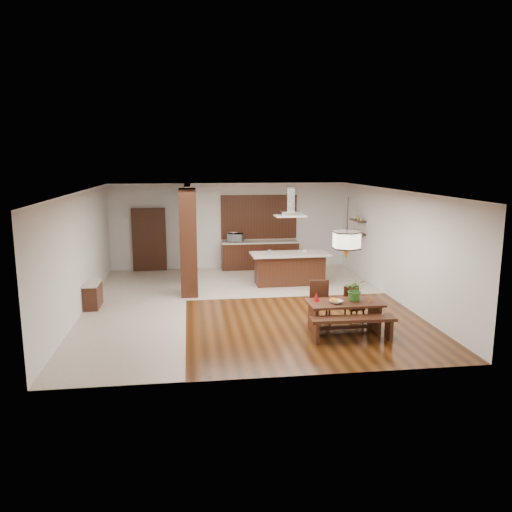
{
  "coord_description": "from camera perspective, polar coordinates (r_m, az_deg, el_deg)",
  "views": [
    {
      "loc": [
        -1.37,
        -12.35,
        3.63
      ],
      "look_at": [
        0.3,
        0.0,
        1.25
      ],
      "focal_mm": 35.0,
      "sensor_mm": 36.0,
      "label": 1
    }
  ],
  "objects": [
    {
      "name": "fruit_bowl",
      "position": [
        10.74,
        9.15,
        -5.19
      ],
      "size": [
        0.34,
        0.34,
        0.06
      ],
      "primitive_type": "imported",
      "rotation": [
        0.0,
        0.0,
        0.33
      ],
      "color": "beige",
      "rests_on": "dining_table"
    },
    {
      "name": "kitchen_island",
      "position": [
        14.87,
        3.85,
        -1.4
      ],
      "size": [
        2.32,
        1.04,
        0.95
      ],
      "rotation": [
        0.0,
        0.0,
        0.01
      ],
      "color": "black",
      "rests_on": "ground"
    },
    {
      "name": "dining_chair_right",
      "position": [
        11.53,
        11.17,
        -5.56
      ],
      "size": [
        0.43,
        0.43,
        0.84
      ],
      "primitive_type": null,
      "rotation": [
        0.0,
        0.0,
        0.16
      ],
      "color": "black",
      "rests_on": "ground"
    },
    {
      "name": "hallway_console",
      "position": [
        13.21,
        -18.14,
        -4.28
      ],
      "size": [
        0.37,
        0.88,
        0.63
      ],
      "primitive_type": "cube",
      "color": "black",
      "rests_on": "ground"
    },
    {
      "name": "tile_kitchen",
      "position": [
        15.51,
        2.24,
        -2.72
      ],
      "size": [
        5.5,
        4.0,
        0.01
      ],
      "primitive_type": "cube",
      "color": "beige",
      "rests_on": "ground"
    },
    {
      "name": "range_hood",
      "position": [
        14.59,
        3.95,
        6.2
      ],
      "size": [
        0.9,
        0.55,
        0.87
      ],
      "primitive_type": null,
      "color": "silver",
      "rests_on": "room_shell"
    },
    {
      "name": "partition_pier",
      "position": [
        13.72,
        -7.73,
        1.57
      ],
      "size": [
        0.45,
        1.0,
        2.9
      ],
      "primitive_type": "cube",
      "color": "black",
      "rests_on": "ground"
    },
    {
      "name": "tile_hallway",
      "position": [
        12.94,
        -13.57,
        -5.76
      ],
      "size": [
        2.5,
        9.0,
        0.01
      ],
      "primitive_type": "cube",
      "color": "beige",
      "rests_on": "ground"
    },
    {
      "name": "microwave",
      "position": [
        16.78,
        -2.34,
        2.1
      ],
      "size": [
        0.6,
        0.51,
        0.28
      ],
      "primitive_type": "imported",
      "rotation": [
        0.0,
        0.0,
        -0.37
      ],
      "color": "#B6B8BD",
      "rests_on": "rear_counter"
    },
    {
      "name": "gold_ornament",
      "position": [
        10.95,
        12.95,
        -4.95
      ],
      "size": [
        0.08,
        0.08,
        0.09
      ],
      "primitive_type": "cylinder",
      "rotation": [
        0.0,
        0.0,
        -0.27
      ],
      "color": "gold",
      "rests_on": "dining_table"
    },
    {
      "name": "pendant_lantern",
      "position": [
        10.58,
        10.37,
        3.12
      ],
      "size": [
        0.64,
        0.64,
        1.31
      ],
      "primitive_type": null,
      "color": "#FCF3C1",
      "rests_on": "room_shell"
    },
    {
      "name": "dining_bench",
      "position": [
        10.5,
        11.0,
        -8.18
      ],
      "size": [
        1.76,
        0.44,
        0.49
      ],
      "primitive_type": null,
      "rotation": [
        0.0,
        0.0,
        -0.03
      ],
      "color": "black",
      "rests_on": "ground"
    },
    {
      "name": "kitchen_window",
      "position": [
        17.08,
        0.32,
        4.49
      ],
      "size": [
        2.6,
        0.08,
        1.5
      ],
      "primitive_type": "cube",
      "color": "#A16C30",
      "rests_on": "room_shell"
    },
    {
      "name": "hallway_doorway",
      "position": [
        17.0,
        -12.11,
        1.84
      ],
      "size": [
        1.1,
        0.2,
        2.1
      ],
      "primitive_type": "cube",
      "color": "black",
      "rests_on": "ground"
    },
    {
      "name": "partition_stub",
      "position": [
        15.8,
        -7.75,
        2.78
      ],
      "size": [
        0.18,
        2.4,
        2.9
      ],
      "primitive_type": "cube",
      "color": "silver",
      "rests_on": "ground"
    },
    {
      "name": "soffit_band",
      "position": [
        12.45,
        -1.38,
        7.38
      ],
      "size": [
        8.0,
        9.0,
        0.02
      ],
      "primitive_type": "cube",
      "color": "#3A1B0E",
      "rests_on": "room_shell"
    },
    {
      "name": "shelf_lower",
      "position": [
        16.0,
        11.51,
        2.58
      ],
      "size": [
        0.26,
        0.9,
        0.04
      ],
      "primitive_type": "cube",
      "color": "black",
      "rests_on": "room_shell"
    },
    {
      "name": "napkin_cone",
      "position": [
        10.83,
        6.91,
        -4.62
      ],
      "size": [
        0.16,
        0.16,
        0.2
      ],
      "primitive_type": "cone",
      "rotation": [
        0.0,
        0.0,
        0.35
      ],
      "color": "#B60D13",
      "rests_on": "dining_table"
    },
    {
      "name": "rear_counter",
      "position": [
        17.01,
        0.44,
        0.12
      ],
      "size": [
        2.6,
        0.62,
        0.95
      ],
      "color": "black",
      "rests_on": "ground"
    },
    {
      "name": "dining_chair_left",
      "position": [
        11.27,
        7.36,
        -5.43
      ],
      "size": [
        0.48,
        0.48,
        0.99
      ],
      "primitive_type": null,
      "rotation": [
        0.0,
        0.0,
        -0.1
      ],
      "color": "black",
      "rests_on": "ground"
    },
    {
      "name": "room_shell",
      "position": [
        12.52,
        -1.36,
        3.62
      ],
      "size": [
        9.0,
        9.04,
        2.92
      ],
      "color": "#341A09",
      "rests_on": "ground"
    },
    {
      "name": "island_cup",
      "position": [
        14.73,
        5.59,
        0.51
      ],
      "size": [
        0.17,
        0.17,
        0.11
      ],
      "primitive_type": "imported",
      "rotation": [
        0.0,
        0.0,
        -0.33
      ],
      "color": "silver",
      "rests_on": "kitchen_island"
    },
    {
      "name": "shelf_upper",
      "position": [
        15.95,
        11.57,
        4.0
      ],
      "size": [
        0.26,
        0.9,
        0.04
      ],
      "primitive_type": "cube",
      "color": "black",
      "rests_on": "room_shell"
    },
    {
      "name": "dining_table",
      "position": [
        10.95,
        10.06,
        -6.05
      ],
      "size": [
        1.6,
        0.81,
        0.66
      ],
      "rotation": [
        0.0,
        0.0,
        0.01
      ],
      "color": "black",
      "rests_on": "ground"
    },
    {
      "name": "foliage_plant",
      "position": [
        10.94,
        11.3,
        -3.81
      ],
      "size": [
        0.54,
        0.5,
        0.49
      ],
      "primitive_type": "imported",
      "rotation": [
        0.0,
        0.0,
        -0.32
      ],
      "color": "#306B23",
      "rests_on": "dining_table"
    }
  ]
}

